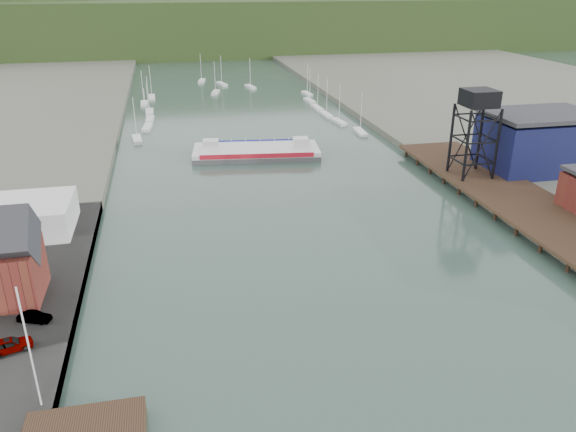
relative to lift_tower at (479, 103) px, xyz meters
name	(u,v)px	position (x,y,z in m)	size (l,w,h in m)	color
east_pier	(518,200)	(2.00, -13.00, -13.75)	(14.00, 70.00, 2.45)	black
white_shed	(9,218)	(-79.00, -8.00, -11.80)	(18.00, 12.00, 4.50)	silver
flagpole	(29,349)	(-68.00, -48.00, -8.05)	(0.16, 0.16, 12.00)	silver
lift_tower	(479,103)	(0.00, 0.00, 0.00)	(6.50, 6.50, 16.00)	black
blue_shed	(538,142)	(15.00, 2.00, -8.59)	(20.50, 14.50, 11.30)	black
marina_sailboats	(233,105)	(-34.92, 80.46, -15.30)	(57.71, 92.65, 0.90)	silver
distant_hills	(189,28)	(-38.98, 243.35, -5.27)	(500.00, 120.00, 80.00)	black
chain_ferry	(256,151)	(-36.38, 27.16, -14.51)	(28.59, 14.28, 3.95)	#464648
car_west_a	(9,345)	(-72.50, -39.05, -13.29)	(1.79, 4.45, 1.52)	#999999
car_west_b	(34,317)	(-71.05, -34.00, -13.46)	(1.25, 3.57, 1.18)	#999999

